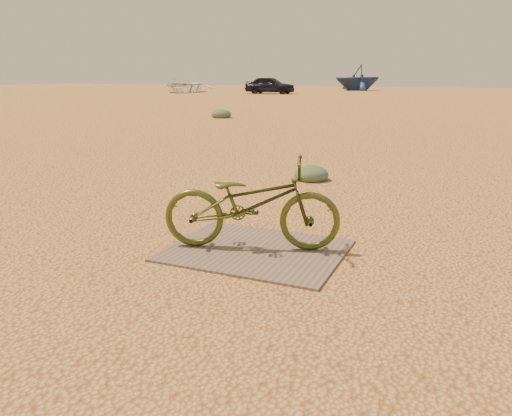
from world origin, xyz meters
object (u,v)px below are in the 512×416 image
at_px(plywood_board, 256,250).
at_px(boat_far_left, 358,77).
at_px(bicycle, 251,203).
at_px(car, 270,85).
at_px(boat_near_left, 183,85).

height_order(plywood_board, boat_far_left, boat_far_left).
height_order(bicycle, car, car).
relative_size(plywood_board, boat_far_left, 0.35).
height_order(car, boat_far_left, boat_far_left).
xyz_separation_m(plywood_board, car, (-13.81, 34.51, 0.67)).
height_order(bicycle, boat_near_left, boat_near_left).
bearing_deg(boat_far_left, plywood_board, -31.20).
relative_size(bicycle, boat_near_left, 0.28).
distance_m(boat_near_left, boat_far_left, 16.89).
distance_m(bicycle, car, 37.13).
bearing_deg(plywood_board, car, 111.81).
xyz_separation_m(boat_near_left, boat_far_left, (12.97, 10.81, 0.61)).
bearing_deg(boat_far_left, bicycle, -31.26).
distance_m(plywood_board, car, 37.18).
xyz_separation_m(plywood_board, boat_near_left, (-22.05, 34.54, 0.61)).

